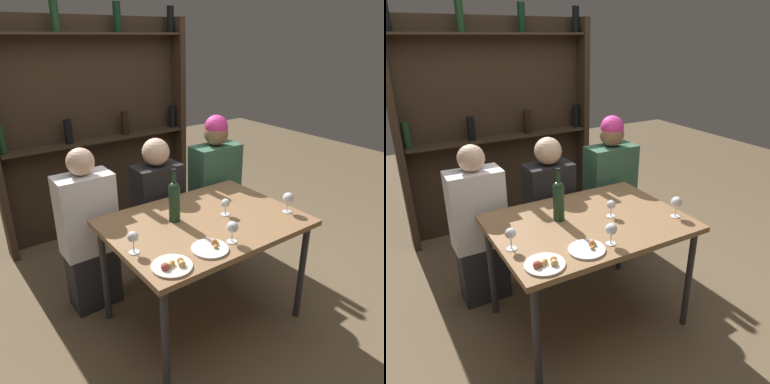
% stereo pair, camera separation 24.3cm
% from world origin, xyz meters
% --- Properties ---
extents(ground_plane, '(10.00, 10.00, 0.00)m').
position_xyz_m(ground_plane, '(0.00, 0.00, 0.00)').
color(ground_plane, brown).
extents(dining_table, '(1.22, 0.89, 0.77)m').
position_xyz_m(dining_table, '(0.00, 0.00, 0.71)').
color(dining_table, olive).
rests_on(dining_table, ground_plane).
extents(wine_rack_wall, '(1.88, 0.21, 2.15)m').
position_xyz_m(wine_rack_wall, '(0.00, 1.69, 1.08)').
color(wine_rack_wall, '#38281C').
rests_on(wine_rack_wall, ground_plane).
extents(wine_bottle, '(0.07, 0.07, 0.35)m').
position_xyz_m(wine_bottle, '(-0.16, 0.11, 0.92)').
color(wine_bottle, '#19381E').
rests_on(wine_bottle, dining_table).
extents(wine_glass_0, '(0.07, 0.07, 0.14)m').
position_xyz_m(wine_glass_0, '(0.52, -0.23, 0.87)').
color(wine_glass_0, silver).
rests_on(wine_glass_0, dining_table).
extents(wine_glass_1, '(0.07, 0.07, 0.13)m').
position_xyz_m(wine_glass_1, '(-0.04, -0.31, 0.86)').
color(wine_glass_1, silver).
rests_on(wine_glass_1, dining_table).
extents(wine_glass_2, '(0.06, 0.06, 0.13)m').
position_xyz_m(wine_glass_2, '(-0.55, -0.08, 0.87)').
color(wine_glass_2, silver).
rests_on(wine_glass_2, dining_table).
extents(wine_glass_3, '(0.06, 0.06, 0.11)m').
position_xyz_m(wine_glass_3, '(0.16, -0.02, 0.85)').
color(wine_glass_3, silver).
rests_on(wine_glass_3, dining_table).
extents(food_plate_0, '(0.21, 0.21, 0.05)m').
position_xyz_m(food_plate_0, '(-0.46, -0.32, 0.78)').
color(food_plate_0, silver).
rests_on(food_plate_0, dining_table).
extents(food_plate_1, '(0.21, 0.21, 0.04)m').
position_xyz_m(food_plate_1, '(-0.19, -0.30, 0.78)').
color(food_plate_1, silver).
rests_on(food_plate_1, dining_table).
extents(seated_person_left, '(0.38, 0.22, 1.20)m').
position_xyz_m(seated_person_left, '(-0.55, 0.60, 0.56)').
color(seated_person_left, '#26262B').
rests_on(seated_person_left, ground_plane).
extents(seated_person_center, '(0.36, 0.22, 1.18)m').
position_xyz_m(seated_person_center, '(0.01, 0.60, 0.56)').
color(seated_person_center, '#26262B').
rests_on(seated_person_center, ground_plane).
extents(seated_person_right, '(0.41, 0.22, 1.28)m').
position_xyz_m(seated_person_right, '(0.58, 0.60, 0.62)').
color(seated_person_right, '#26262B').
rests_on(seated_person_right, ground_plane).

